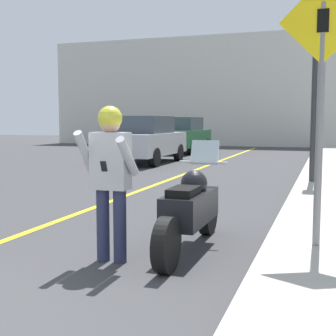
# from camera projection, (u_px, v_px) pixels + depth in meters

# --- Properties ---
(road_center_line) EXTENTS (0.12, 36.00, 0.01)m
(road_center_line) POSITION_uv_depth(u_px,v_px,m) (118.00, 198.00, 9.14)
(road_center_line) COLOR yellow
(road_center_line) RESTS_ON ground
(building_backdrop) EXTENTS (28.00, 1.20, 6.61)m
(building_backdrop) POSITION_uv_depth(u_px,v_px,m) (271.00, 90.00, 27.44)
(building_backdrop) COLOR beige
(building_backdrop) RESTS_ON ground
(motorcycle) EXTENTS (0.62, 2.26, 1.27)m
(motorcycle) POSITION_uv_depth(u_px,v_px,m) (190.00, 209.00, 5.45)
(motorcycle) COLOR black
(motorcycle) RESTS_ON ground
(person_biker) EXTENTS (0.59, 0.46, 1.68)m
(person_biker) POSITION_uv_depth(u_px,v_px,m) (110.00, 168.00, 4.96)
(person_biker) COLOR #282D4C
(person_biker) RESTS_ON ground
(crossing_sign) EXTENTS (0.91, 0.08, 2.85)m
(crossing_sign) POSITION_uv_depth(u_px,v_px,m) (321.00, 87.00, 4.96)
(crossing_sign) COLOR slate
(crossing_sign) RESTS_ON sidewalk_curb
(traffic_light) EXTENTS (0.26, 0.30, 3.85)m
(traffic_light) POSITION_uv_depth(u_px,v_px,m) (315.00, 61.00, 10.26)
(traffic_light) COLOR #2D2D30
(traffic_light) RESTS_ON sidewalk_curb
(parked_car_silver) EXTENTS (1.88, 4.20, 1.68)m
(parked_car_silver) POSITION_uv_depth(u_px,v_px,m) (145.00, 139.00, 16.72)
(parked_car_silver) COLOR black
(parked_car_silver) RESTS_ON ground
(parked_car_green) EXTENTS (1.88, 4.20, 1.68)m
(parked_car_green) POSITION_uv_depth(u_px,v_px,m) (182.00, 135.00, 22.13)
(parked_car_green) COLOR black
(parked_car_green) RESTS_ON ground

